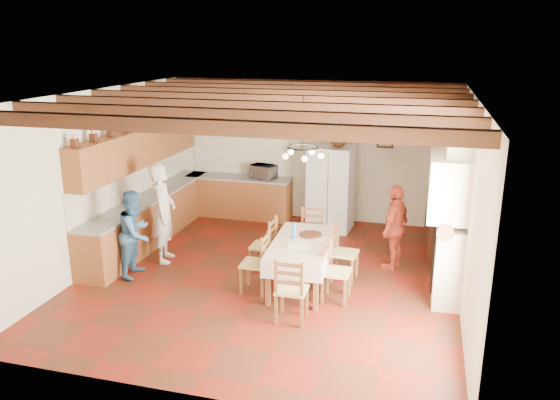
% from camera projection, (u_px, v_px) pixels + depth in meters
% --- Properties ---
extents(floor, '(6.00, 6.50, 0.02)m').
position_uv_depth(floor, '(270.00, 277.00, 9.08)').
color(floor, '#512213').
rests_on(floor, ground).
extents(ceiling, '(6.00, 6.50, 0.02)m').
position_uv_depth(ceiling, '(268.00, 93.00, 8.22)').
color(ceiling, silver).
rests_on(ceiling, ground).
extents(wall_back, '(6.00, 0.02, 3.00)m').
position_uv_depth(wall_back, '(311.00, 151.00, 11.67)').
color(wall_back, '#E9E5C6').
rests_on(wall_back, ground).
extents(wall_front, '(6.00, 0.02, 3.00)m').
position_uv_depth(wall_front, '(181.00, 270.00, 5.63)').
color(wall_front, '#E9E5C6').
rests_on(wall_front, ground).
extents(wall_left, '(0.02, 6.50, 3.00)m').
position_uv_depth(wall_left, '(101.00, 178.00, 9.40)').
color(wall_left, '#E9E5C6').
rests_on(wall_left, ground).
extents(wall_right, '(0.02, 6.50, 3.00)m').
position_uv_depth(wall_right, '(468.00, 204.00, 7.90)').
color(wall_right, '#E9E5C6').
rests_on(wall_right, ground).
extents(ceiling_beams, '(6.00, 6.30, 0.16)m').
position_uv_depth(ceiling_beams, '(268.00, 100.00, 8.25)').
color(ceiling_beams, '#3B1C12').
rests_on(ceiling_beams, ground).
extents(lower_cabinets_left, '(0.60, 4.30, 0.86)m').
position_uv_depth(lower_cabinets_left, '(151.00, 219.00, 10.60)').
color(lower_cabinets_left, brown).
rests_on(lower_cabinets_left, ground).
extents(lower_cabinets_back, '(2.30, 0.60, 0.86)m').
position_uv_depth(lower_cabinets_back, '(239.00, 197.00, 12.07)').
color(lower_cabinets_back, brown).
rests_on(lower_cabinets_back, ground).
extents(countertop_left, '(0.62, 4.30, 0.04)m').
position_uv_depth(countertop_left, '(149.00, 197.00, 10.47)').
color(countertop_left, gray).
rests_on(countertop_left, lower_cabinets_left).
extents(countertop_back, '(2.34, 0.62, 0.04)m').
position_uv_depth(countertop_back, '(239.00, 178.00, 11.94)').
color(countertop_back, gray).
rests_on(countertop_back, lower_cabinets_back).
extents(backsplash_left, '(0.03, 4.30, 0.60)m').
position_uv_depth(backsplash_left, '(135.00, 180.00, 10.45)').
color(backsplash_left, beige).
rests_on(backsplash_left, ground).
extents(backsplash_back, '(2.30, 0.03, 0.60)m').
position_uv_depth(backsplash_back, '(243.00, 161.00, 12.11)').
color(backsplash_back, beige).
rests_on(backsplash_back, ground).
extents(upper_cabinets, '(0.35, 4.20, 0.70)m').
position_uv_depth(upper_cabinets, '(140.00, 147.00, 10.22)').
color(upper_cabinets, brown).
rests_on(upper_cabinets, ground).
extents(fireplace, '(0.56, 1.60, 2.80)m').
position_uv_depth(fireplace, '(447.00, 205.00, 8.18)').
color(fireplace, beige).
rests_on(fireplace, ground).
extents(wall_picture, '(0.34, 0.03, 0.42)m').
position_uv_depth(wall_picture, '(385.00, 138.00, 11.15)').
color(wall_picture, black).
rests_on(wall_picture, ground).
extents(refrigerator, '(0.92, 0.78, 1.73)m').
position_uv_depth(refrigerator, '(331.00, 188.00, 11.14)').
color(refrigerator, silver).
rests_on(refrigerator, floor).
extents(hutch, '(0.63, 1.34, 2.37)m').
position_uv_depth(hutch, '(445.00, 189.00, 9.89)').
color(hutch, '#38180F').
rests_on(hutch, floor).
extents(dining_table, '(0.95, 1.76, 0.76)m').
position_uv_depth(dining_table, '(302.00, 246.00, 8.56)').
color(dining_table, silver).
rests_on(dining_table, floor).
extents(chandelier, '(0.47, 0.47, 0.03)m').
position_uv_depth(chandelier, '(303.00, 147.00, 8.11)').
color(chandelier, black).
rests_on(chandelier, ground).
extents(chair_left_near, '(0.40, 0.42, 0.96)m').
position_uv_depth(chair_left_near, '(255.00, 262.00, 8.42)').
color(chair_left_near, brown).
rests_on(chair_left_near, floor).
extents(chair_left_far, '(0.41, 0.43, 0.96)m').
position_uv_depth(chair_left_far, '(263.00, 245.00, 9.15)').
color(chair_left_far, brown).
rests_on(chair_left_far, floor).
extents(chair_right_near, '(0.42, 0.43, 0.96)m').
position_uv_depth(chair_right_near, '(337.00, 271.00, 8.12)').
color(chair_right_near, brown).
rests_on(chair_right_near, floor).
extents(chair_right_far, '(0.43, 0.45, 0.96)m').
position_uv_depth(chair_right_far, '(345.00, 252.00, 8.83)').
color(chair_right_far, brown).
rests_on(chair_right_far, floor).
extents(chair_end_near, '(0.42, 0.40, 0.96)m').
position_uv_depth(chair_end_near, '(292.00, 289.00, 7.54)').
color(chair_end_near, brown).
rests_on(chair_end_near, floor).
extents(chair_end_far, '(0.48, 0.46, 0.96)m').
position_uv_depth(chair_end_far, '(312.00, 235.00, 9.59)').
color(chair_end_far, brown).
rests_on(chair_end_far, floor).
extents(person_man, '(0.58, 0.73, 1.76)m').
position_uv_depth(person_man, '(163.00, 213.00, 9.51)').
color(person_man, beige).
rests_on(person_man, floor).
extents(person_woman_blue, '(0.57, 0.72, 1.45)m').
position_uv_depth(person_woman_blue, '(136.00, 233.00, 8.96)').
color(person_woman_blue, teal).
rests_on(person_woman_blue, floor).
extents(person_woman_red, '(0.64, 0.94, 1.47)m').
position_uv_depth(person_woman_red, '(395.00, 227.00, 9.21)').
color(person_woman_red, '#B53A24').
rests_on(person_woman_red, floor).
extents(microwave, '(0.61, 0.50, 0.29)m').
position_uv_depth(microwave, '(263.00, 172.00, 11.75)').
color(microwave, silver).
rests_on(microwave, countertop_back).
extents(fridge_vase, '(0.39, 0.39, 0.33)m').
position_uv_depth(fridge_vase, '(339.00, 139.00, 10.82)').
color(fridge_vase, '#38180F').
rests_on(fridge_vase, refrigerator).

